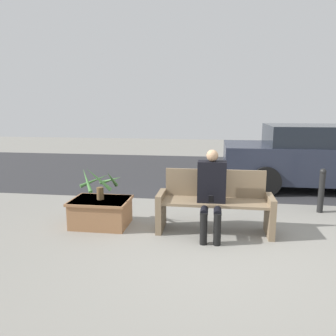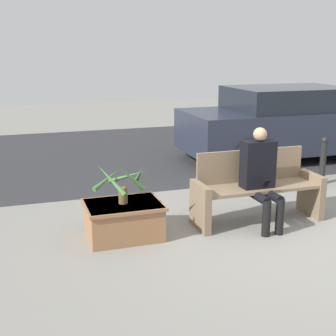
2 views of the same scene
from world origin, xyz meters
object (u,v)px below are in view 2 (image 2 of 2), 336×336
object	(u,v)px
parked_car	(290,123)
bench	(256,188)
person_seated	(261,173)
potted_plant	(123,181)
bollard_post	(323,160)
planter_box	(124,219)

from	to	relation	value
parked_car	bench	bearing A→B (deg)	-128.57
bench	person_seated	size ratio (longest dim) A/B	1.35
potted_plant	bollard_post	bearing A→B (deg)	17.81
person_seated	bollard_post	bearing A→B (deg)	34.82
parked_car	bollard_post	distance (m)	1.99
person_seated	bollard_post	distance (m)	2.38
potted_plant	parked_car	xyz separation A→B (m)	(4.22, 3.07, 0.02)
bench	person_seated	bearing A→B (deg)	-105.13
potted_plant	parked_car	world-z (taller)	parked_car
bench	bollard_post	distance (m)	2.23
potted_plant	parked_car	bearing A→B (deg)	36.01
potted_plant	planter_box	bearing A→B (deg)	-114.85
potted_plant	bollard_post	distance (m)	3.87
person_seated	potted_plant	bearing A→B (deg)	174.42
person_seated	bollard_post	xyz separation A→B (m)	(1.94, 1.35, -0.28)
planter_box	bench	bearing A→B (deg)	0.80
bench	planter_box	xyz separation A→B (m)	(-1.79, -0.02, -0.20)
potted_plant	bench	bearing A→B (deg)	0.32
bollard_post	parked_car	bearing A→B (deg)	73.85
planter_box	parked_car	xyz separation A→B (m)	(4.23, 3.08, 0.49)
person_seated	parked_car	bearing A→B (deg)	52.46
planter_box	potted_plant	size ratio (longest dim) A/B	1.30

